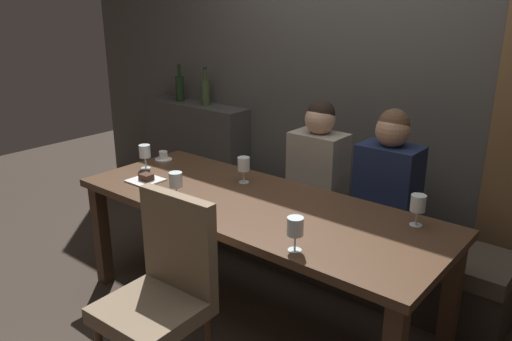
% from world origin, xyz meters
% --- Properties ---
extents(ground, '(9.00, 9.00, 0.00)m').
position_xyz_m(ground, '(0.00, 0.00, 0.00)').
color(ground, '#382D26').
extents(back_wall_tiled, '(6.00, 0.12, 3.00)m').
position_xyz_m(back_wall_tiled, '(0.00, 1.22, 1.50)').
color(back_wall_tiled, '#4C4944').
rests_on(back_wall_tiled, ground).
extents(back_counter, '(1.10, 0.28, 0.95)m').
position_xyz_m(back_counter, '(-1.55, 1.04, 0.47)').
color(back_counter, '#413E3A').
rests_on(back_counter, ground).
extents(dining_table, '(2.20, 0.84, 0.74)m').
position_xyz_m(dining_table, '(0.00, 0.00, 0.65)').
color(dining_table, '#412B1C').
rests_on(dining_table, ground).
extents(banquette_bench, '(2.50, 0.44, 0.45)m').
position_xyz_m(banquette_bench, '(0.00, 0.70, 0.23)').
color(banquette_bench, '#312A23').
rests_on(banquette_bench, ground).
extents(chair_near_side, '(0.46, 0.46, 0.98)m').
position_xyz_m(chair_near_side, '(0.04, -0.72, 0.56)').
color(chair_near_side, '#4C3321').
rests_on(chair_near_side, ground).
extents(diner_redhead, '(0.36, 0.24, 0.76)m').
position_xyz_m(diner_redhead, '(-0.03, 0.70, 0.81)').
color(diner_redhead, '#9E9384').
rests_on(diner_redhead, banquette_bench).
extents(diner_bearded, '(0.36, 0.24, 0.78)m').
position_xyz_m(diner_bearded, '(0.49, 0.67, 0.82)').
color(diner_bearded, '#192342').
rests_on(diner_bearded, banquette_bench).
extents(wine_bottle_dark_red, '(0.08, 0.08, 0.33)m').
position_xyz_m(wine_bottle_dark_red, '(-1.73, 1.03, 1.07)').
color(wine_bottle_dark_red, black).
rests_on(wine_bottle_dark_red, back_counter).
extents(wine_bottle_pale_label, '(0.08, 0.08, 0.33)m').
position_xyz_m(wine_bottle_pale_label, '(-1.41, 1.04, 1.07)').
color(wine_bottle_pale_label, '#384728').
rests_on(wine_bottle_pale_label, back_counter).
extents(wine_glass_center_front, '(0.08, 0.08, 0.16)m').
position_xyz_m(wine_glass_center_front, '(-0.95, -0.01, 0.86)').
color(wine_glass_center_front, silver).
rests_on(wine_glass_center_front, dining_table).
extents(wine_glass_end_left, '(0.08, 0.08, 0.16)m').
position_xyz_m(wine_glass_end_left, '(-0.37, -0.26, 0.86)').
color(wine_glass_end_left, silver).
rests_on(wine_glass_end_left, dining_table).
extents(wine_glass_near_right, '(0.08, 0.08, 0.16)m').
position_xyz_m(wine_glass_near_right, '(-0.26, 0.20, 0.86)').
color(wine_glass_near_right, silver).
rests_on(wine_glass_near_right, dining_table).
extents(wine_glass_far_left, '(0.08, 0.08, 0.16)m').
position_xyz_m(wine_glass_far_left, '(0.51, -0.33, 0.86)').
color(wine_glass_far_left, silver).
rests_on(wine_glass_far_left, dining_table).
extents(wine_glass_far_right, '(0.08, 0.08, 0.16)m').
position_xyz_m(wine_glass_far_right, '(0.83, 0.28, 0.85)').
color(wine_glass_far_right, silver).
rests_on(wine_glass_far_right, dining_table).
extents(espresso_cup, '(0.12, 0.12, 0.06)m').
position_xyz_m(espresso_cup, '(-1.00, 0.19, 0.77)').
color(espresso_cup, white).
rests_on(espresso_cup, dining_table).
extents(dessert_plate, '(0.19, 0.19, 0.05)m').
position_xyz_m(dessert_plate, '(-0.74, -0.17, 0.75)').
color(dessert_plate, white).
rests_on(dessert_plate, dining_table).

